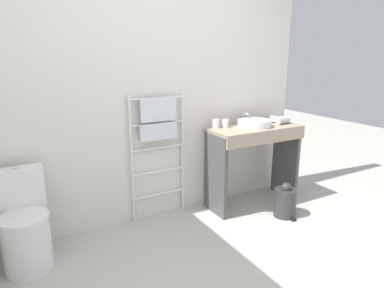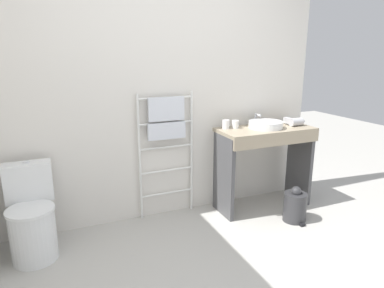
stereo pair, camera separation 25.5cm
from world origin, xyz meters
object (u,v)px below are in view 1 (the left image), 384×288
(toilet, at_px, (25,228))
(hair_dryer, at_px, (282,120))
(cup_near_wall, at_px, (216,124))
(cup_near_edge, at_px, (225,123))
(sink_basin, at_px, (254,123))
(towel_radiator, at_px, (158,130))
(trash_bin, at_px, (285,202))

(toilet, height_order, hair_dryer, hair_dryer)
(cup_near_wall, xyz_separation_m, cup_near_edge, (0.10, -0.02, -0.00))
(sink_basin, height_order, hair_dryer, hair_dryer)
(toilet, distance_m, sink_basin, 2.32)
(toilet, height_order, towel_radiator, towel_radiator)
(toilet, bearing_deg, trash_bin, -8.60)
(cup_near_edge, relative_size, hair_dryer, 0.44)
(cup_near_wall, height_order, trash_bin, cup_near_wall)
(toilet, height_order, sink_basin, sink_basin)
(cup_near_edge, bearing_deg, sink_basin, -19.61)
(towel_radiator, height_order, hair_dryer, towel_radiator)
(sink_basin, bearing_deg, trash_bin, -76.26)
(cup_near_wall, relative_size, trash_bin, 0.25)
(cup_near_edge, bearing_deg, toilet, -175.07)
(towel_radiator, distance_m, cup_near_wall, 0.61)
(sink_basin, relative_size, trash_bin, 0.98)
(towel_radiator, xyz_separation_m, cup_near_edge, (0.70, -0.10, 0.02))
(cup_near_wall, relative_size, cup_near_edge, 1.11)
(toilet, xyz_separation_m, towel_radiator, (1.24, 0.27, 0.58))
(cup_near_wall, distance_m, hair_dryer, 0.77)
(cup_near_wall, bearing_deg, hair_dryer, -11.75)
(towel_radiator, relative_size, trash_bin, 3.48)
(cup_near_edge, bearing_deg, towel_radiator, 171.68)
(trash_bin, bearing_deg, towel_radiator, 150.42)
(sink_basin, xyz_separation_m, hair_dryer, (0.36, -0.03, 0.01))
(sink_basin, xyz_separation_m, cup_near_wall, (-0.39, 0.13, 0.01))
(trash_bin, bearing_deg, cup_near_edge, 127.28)
(toilet, relative_size, trash_bin, 2.11)
(trash_bin, bearing_deg, toilet, 171.40)
(toilet, xyz_separation_m, cup_near_edge, (1.95, 0.17, 0.59))
(towel_radiator, relative_size, sink_basin, 3.57)
(towel_radiator, bearing_deg, hair_dryer, -9.91)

